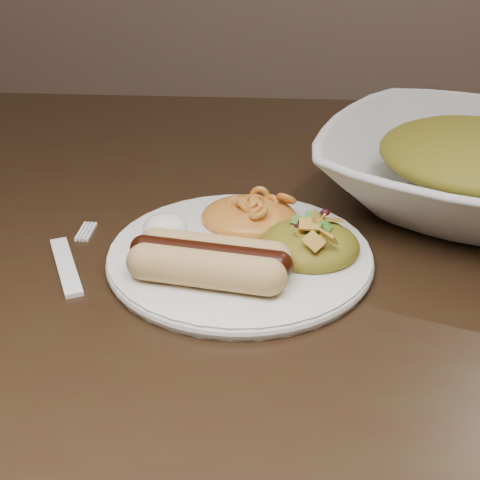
# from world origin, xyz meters

# --- Properties ---
(table) EXTENTS (1.60, 0.90, 0.75)m
(table) POSITION_xyz_m (0.00, 0.00, 0.66)
(table) COLOR black
(table) RESTS_ON floor
(plate) EXTENTS (0.30, 0.30, 0.01)m
(plate) POSITION_xyz_m (0.04, -0.04, 0.76)
(plate) COLOR white
(plate) RESTS_ON table
(hotdog) EXTENTS (0.12, 0.08, 0.03)m
(hotdog) POSITION_xyz_m (0.02, -0.09, 0.78)
(hotdog) COLOR #D8C268
(hotdog) RESTS_ON plate
(mac_and_cheese) EXTENTS (0.11, 0.11, 0.03)m
(mac_and_cheese) POSITION_xyz_m (0.04, 0.02, 0.78)
(mac_and_cheese) COLOR orange
(mac_and_cheese) RESTS_ON plate
(sour_cream) EXTENTS (0.05, 0.05, 0.02)m
(sour_cream) POSITION_xyz_m (-0.03, -0.02, 0.77)
(sour_cream) COLOR white
(sour_cream) RESTS_ON plate
(taco_salad) EXTENTS (0.09, 0.08, 0.04)m
(taco_salad) POSITION_xyz_m (0.10, -0.04, 0.78)
(taco_salad) COLOR #B35B1B
(taco_salad) RESTS_ON plate
(fork) EXTENTS (0.08, 0.14, 0.00)m
(fork) POSITION_xyz_m (-0.11, -0.06, 0.75)
(fork) COLOR white
(fork) RESTS_ON table
(serving_bowl) EXTENTS (0.41, 0.41, 0.08)m
(serving_bowl) POSITION_xyz_m (0.27, 0.09, 0.79)
(serving_bowl) COLOR silver
(serving_bowl) RESTS_ON table
(bowl_filling) EXTENTS (0.21, 0.21, 0.05)m
(bowl_filling) POSITION_xyz_m (0.27, 0.09, 0.80)
(bowl_filling) COLOR #B35B1B
(bowl_filling) RESTS_ON serving_bowl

